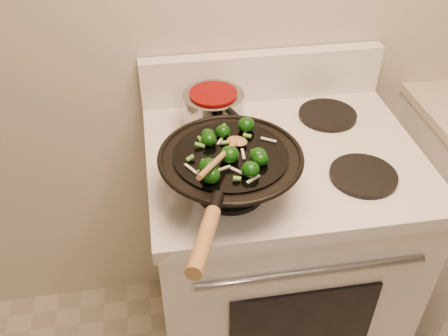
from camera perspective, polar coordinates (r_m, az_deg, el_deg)
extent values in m
cube|color=white|center=(1.77, 5.63, -10.56)|extent=(0.76, 0.64, 0.88)
cube|color=white|center=(1.45, 6.75, 1.35)|extent=(0.78, 0.66, 0.04)
cube|color=white|center=(1.64, 4.37, 10.49)|extent=(0.78, 0.05, 0.16)
cylinder|color=#94979C|center=(1.31, 10.01, -11.66)|extent=(0.60, 0.02, 0.02)
cube|color=black|center=(1.49, 8.94, -17.14)|extent=(0.42, 0.01, 0.28)
cylinder|color=black|center=(1.29, 0.73, -2.49)|extent=(0.18, 0.18, 0.01)
cylinder|color=black|center=(1.38, 15.63, -0.84)|extent=(0.18, 0.18, 0.01)
cylinder|color=black|center=(1.52, -1.18, 4.92)|extent=(0.18, 0.18, 0.01)
cylinder|color=black|center=(1.60, 11.75, 5.96)|extent=(0.18, 0.18, 0.01)
torus|color=black|center=(1.22, 0.77, 1.37)|extent=(0.36, 0.36, 0.01)
cylinder|color=black|center=(1.21, 0.77, 1.48)|extent=(0.28, 0.28, 0.01)
cylinder|color=black|center=(1.05, -0.96, -4.07)|extent=(0.05, 0.06, 0.04)
cylinder|color=#A57440|center=(0.95, -2.29, -8.25)|extent=(0.09, 0.19, 0.06)
ellipsoid|color=#0B3909|center=(1.25, -1.87, 3.78)|extent=(0.04, 0.04, 0.03)
cylinder|color=#55822F|center=(1.26, -1.36, 3.50)|extent=(0.02, 0.02, 0.01)
ellipsoid|color=#0B3909|center=(1.18, 4.13, 1.06)|extent=(0.04, 0.04, 0.03)
ellipsoid|color=#0B3909|center=(1.14, 3.03, -0.16)|extent=(0.04, 0.04, 0.04)
ellipsoid|color=#0B3909|center=(1.18, 0.61, 1.56)|extent=(0.05, 0.05, 0.04)
cylinder|color=#55822F|center=(1.19, 1.28, 1.13)|extent=(0.02, 0.02, 0.01)
ellipsoid|color=#0B3909|center=(1.18, 4.31, 1.00)|extent=(0.03, 0.03, 0.03)
ellipsoid|color=#0B3909|center=(1.14, -1.78, 0.15)|extent=(0.05, 0.05, 0.04)
ellipsoid|color=#0B3909|center=(1.26, -0.15, 4.23)|extent=(0.04, 0.04, 0.03)
cylinder|color=#55822F|center=(1.27, 0.35, 3.94)|extent=(0.02, 0.02, 0.01)
ellipsoid|color=#0B3909|center=(1.24, -1.75, 3.29)|extent=(0.04, 0.04, 0.03)
ellipsoid|color=#0B3909|center=(1.12, -1.49, -0.84)|extent=(0.04, 0.04, 0.04)
ellipsoid|color=#0B3909|center=(1.18, 3.90, 1.44)|extent=(0.04, 0.04, 0.04)
cylinder|color=#55822F|center=(1.19, 4.48, 1.08)|extent=(0.02, 0.02, 0.02)
ellipsoid|color=#0B3909|center=(1.29, 2.56, 4.96)|extent=(0.04, 0.04, 0.04)
cube|color=white|center=(1.21, 2.19, 1.62)|extent=(0.01, 0.04, 0.00)
cube|color=white|center=(1.16, -2.17, -0.38)|extent=(0.04, 0.01, 0.00)
cube|color=white|center=(1.28, 2.42, 4.00)|extent=(0.02, 0.04, 0.00)
cube|color=white|center=(1.16, -0.25, -0.11)|extent=(0.05, 0.02, 0.00)
cube|color=white|center=(1.25, -0.38, 3.23)|extent=(0.03, 0.04, 0.00)
cube|color=white|center=(1.18, -2.52, 0.36)|extent=(0.02, 0.04, 0.00)
cube|color=white|center=(1.26, 5.12, 3.23)|extent=(0.04, 0.03, 0.00)
cube|color=white|center=(1.14, 3.35, -1.27)|extent=(0.04, 0.03, 0.00)
cube|color=white|center=(1.17, -3.79, -0.09)|extent=(0.03, 0.04, 0.00)
cube|color=white|center=(1.16, 1.51, -0.34)|extent=(0.03, 0.03, 0.00)
cylinder|color=#51922F|center=(1.26, 2.67, 3.69)|extent=(0.03, 0.02, 0.02)
cylinder|color=#51922F|center=(1.19, -3.90, 1.14)|extent=(0.02, 0.02, 0.02)
cylinder|color=#51922F|center=(1.21, 3.60, 1.89)|extent=(0.02, 0.02, 0.01)
cylinder|color=#51922F|center=(1.25, -2.74, 3.29)|extent=(0.02, 0.01, 0.01)
cylinder|color=#51922F|center=(1.13, 1.46, -1.22)|extent=(0.02, 0.03, 0.02)
cylinder|color=#51922F|center=(1.16, -2.26, 0.10)|extent=(0.02, 0.03, 0.02)
cylinder|color=#51922F|center=(1.23, -2.81, 2.63)|extent=(0.02, 0.02, 0.01)
cylinder|color=#51922F|center=(1.29, -0.21, 4.62)|extent=(0.02, 0.02, 0.01)
cylinder|color=#51922F|center=(1.24, 0.17, 2.91)|extent=(0.03, 0.02, 0.01)
sphere|color=beige|center=(1.14, 2.63, -0.84)|extent=(0.01, 0.01, 0.01)
sphere|color=beige|center=(1.19, 4.05, 0.99)|extent=(0.01, 0.01, 0.01)
sphere|color=beige|center=(1.17, 2.72, 0.25)|extent=(0.01, 0.01, 0.01)
sphere|color=beige|center=(1.26, -1.90, 3.49)|extent=(0.01, 0.01, 0.01)
ellipsoid|color=#A57440|center=(1.24, 1.49, 3.08)|extent=(0.07, 0.06, 0.01)
cylinder|color=#A57440|center=(1.14, -0.55, 1.11)|extent=(0.13, 0.19, 0.06)
cylinder|color=#94979C|center=(1.49, -1.21, 6.75)|extent=(0.18, 0.18, 0.10)
cylinder|color=#6C0505|center=(1.46, -1.24, 8.52)|extent=(0.14, 0.14, 0.01)
cylinder|color=black|center=(1.36, 1.75, 5.51)|extent=(0.06, 0.11, 0.02)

